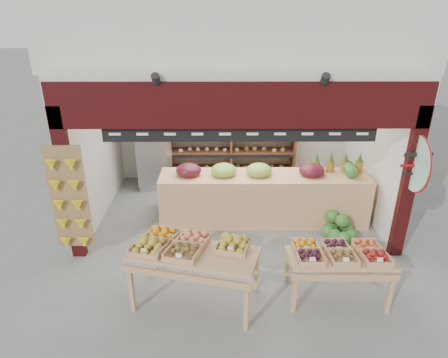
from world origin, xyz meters
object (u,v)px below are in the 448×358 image
back_shelving (231,137)px  cardboard_stack (180,198)px  watermelon_pile (339,229)px  mid_counter (263,196)px  refrigerator (153,145)px  display_table_right (339,255)px  display_table_left (188,249)px

back_shelving → cardboard_stack: (-1.10, -1.28, -0.93)m
watermelon_pile → back_shelving: bearing=127.8°
back_shelving → watermelon_pile: back_shelving is taller
back_shelving → mid_counter: bearing=-72.7°
refrigerator → display_table_right: (3.27, -3.94, -0.26)m
refrigerator → display_table_left: refrigerator is taller
display_table_right → watermelon_pile: bearing=73.2°
refrigerator → mid_counter: refrigerator is taller
display_table_right → watermelon_pile: (0.48, 1.58, -0.54)m
back_shelving → refrigerator: 1.81m
display_table_left → watermelon_pile: bearing=31.1°
mid_counter → watermelon_pile: mid_counter is taller
back_shelving → watermelon_pile: size_ratio=4.60×
mid_counter → watermelon_pile: 1.54m
refrigerator → cardboard_stack: bearing=-70.2°
back_shelving → display_table_left: bearing=-99.7°
refrigerator → watermelon_pile: bearing=-43.9°
display_table_right → back_shelving: bearing=109.8°
cardboard_stack → watermelon_pile: 3.28m
cardboard_stack → display_table_right: size_ratio=0.63×
refrigerator → mid_counter: size_ratio=0.49×
display_table_left → display_table_right: display_table_left is taller
watermelon_pile → display_table_right: bearing=-106.8°
display_table_left → display_table_right: 2.17m
mid_counter → cardboard_stack: bearing=160.9°
watermelon_pile → refrigerator: bearing=147.7°
back_shelving → mid_counter: 2.05m
back_shelving → mid_counter: back_shelving is taller
back_shelving → display_table_right: 4.36m
refrigerator → display_table_left: size_ratio=1.03×
cardboard_stack → mid_counter: size_ratio=0.23×
back_shelving → refrigerator: refrigerator is taller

